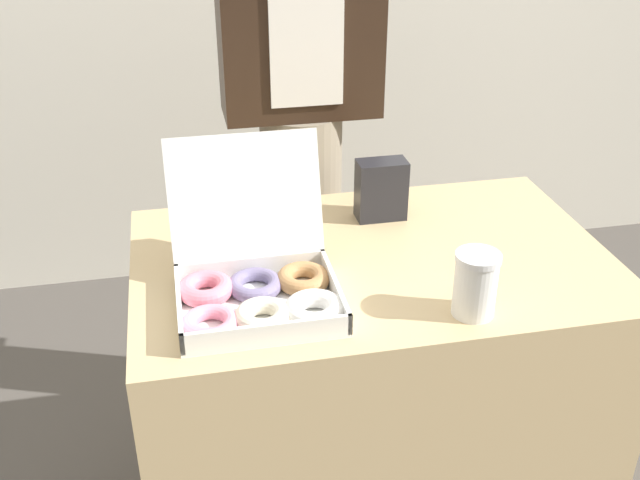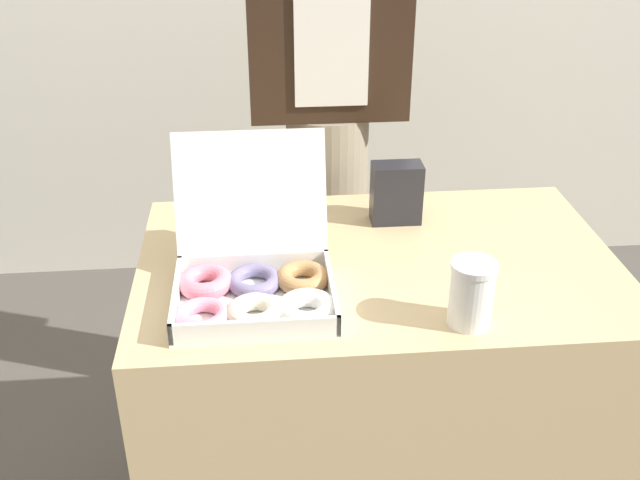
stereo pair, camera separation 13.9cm
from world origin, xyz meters
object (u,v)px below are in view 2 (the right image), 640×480
napkin_holder (396,193)px  person_customer (328,88)px  coffee_cup (471,293)px  donut_box (256,283)px

napkin_holder → person_customer: size_ratio=0.08×
coffee_cup → napkin_holder: bearing=98.3°
donut_box → person_customer: (0.19, 0.63, 0.17)m
napkin_holder → person_customer: person_customer is taller
donut_box → coffee_cup: 0.39m
napkin_holder → coffee_cup: bearing=-81.7°
donut_box → coffee_cup: size_ratio=2.72×
napkin_holder → person_customer: (-0.12, 0.34, 0.14)m
donut_box → napkin_holder: size_ratio=2.44×
donut_box → person_customer: person_customer is taller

